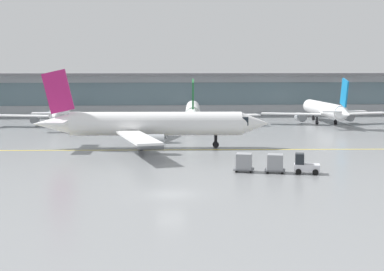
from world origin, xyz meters
TOP-DOWN VIEW (x-y plane):
  - ground_plane at (0.00, 0.00)m, footprint 400.00×400.00m
  - taxiway_centreline_stripe at (-0.94, 26.71)m, footprint 109.89×5.68m
  - terminal_concourse at (0.00, 83.77)m, footprint 194.51×11.00m
  - gate_airplane_2 at (-18.49, 59.83)m, footprint 25.37×27.36m
  - gate_airplane_3 at (6.24, 57.91)m, footprint 25.22×27.19m
  - gate_airplane_4 at (32.08, 59.94)m, footprint 25.44×27.28m
  - taxiing_regional_jet at (-1.36, 28.73)m, footprint 32.30×30.02m
  - baggage_tug at (14.13, 8.65)m, footprint 2.86×2.13m
  - cargo_dolly_lead at (11.21, 9.38)m, footprint 2.43×2.06m
  - cargo_dolly_trailing at (8.06, 10.17)m, footprint 2.43×2.06m

SIDE VIEW (x-z plane):
  - ground_plane at x=0.00m, z-range 0.00..0.00m
  - taxiway_centreline_stripe at x=-0.94m, z-range 0.00..0.01m
  - baggage_tug at x=14.13m, z-range -0.16..1.94m
  - cargo_dolly_lead at x=11.21m, z-range 0.08..2.02m
  - cargo_dolly_trailing at x=8.06m, z-range 0.08..2.02m
  - gate_airplane_3 at x=6.24m, z-range -1.80..7.20m
  - gate_airplane_2 at x=-18.49m, z-range -1.81..7.25m
  - gate_airplane_4 at x=32.08m, z-range -1.81..7.25m
  - taxiing_regional_jet at x=-1.36m, z-range -2.14..8.56m
  - terminal_concourse at x=0.00m, z-range 0.12..9.72m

